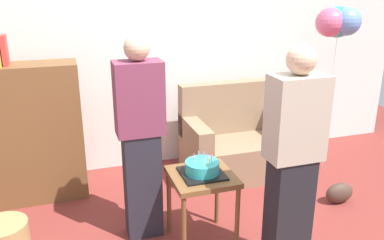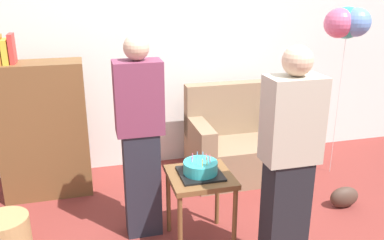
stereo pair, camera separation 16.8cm
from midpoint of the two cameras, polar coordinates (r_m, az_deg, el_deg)
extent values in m
cube|color=silver|center=(4.47, -5.70, 10.60)|extent=(6.00, 0.10, 2.70)
cube|color=#8C7054|center=(4.40, 5.19, -5.14)|extent=(1.10, 0.70, 0.40)
cube|color=#8C7054|center=(4.47, 4.03, 1.83)|extent=(1.10, 0.16, 0.56)
cube|color=#8C7054|center=(4.13, -0.70, -1.92)|extent=(0.16, 0.70, 0.24)
cube|color=#8C7054|center=(4.48, 10.85, -0.57)|extent=(0.16, 0.70, 0.24)
cube|color=brown|center=(4.06, -21.85, -1.77)|extent=(0.80, 0.36, 1.30)
cube|color=red|center=(3.89, -25.87, 8.77)|extent=(0.04, 0.18, 0.26)
cube|color=brown|center=(3.13, -0.13, -7.95)|extent=(0.48, 0.48, 0.04)
cylinder|color=brown|center=(3.06, -2.76, -15.16)|extent=(0.04, 0.04, 0.55)
cylinder|color=brown|center=(3.17, 4.79, -13.82)|extent=(0.04, 0.04, 0.55)
cylinder|color=brown|center=(3.41, -4.66, -11.35)|extent=(0.04, 0.04, 0.55)
cylinder|color=brown|center=(3.51, 2.13, -10.32)|extent=(0.04, 0.04, 0.55)
cube|color=black|center=(3.12, -0.13, -7.49)|extent=(0.32, 0.32, 0.02)
cylinder|color=#2DB2B7|center=(3.10, -0.13, -6.61)|extent=(0.26, 0.26, 0.09)
cylinder|color=#EA668C|center=(3.09, 1.17, -5.28)|extent=(0.01, 0.01, 0.05)
cylinder|color=#EA668C|center=(3.11, 0.65, -5.13)|extent=(0.01, 0.01, 0.05)
cylinder|color=#66B2E5|center=(3.15, 0.15, -4.84)|extent=(0.01, 0.01, 0.05)
cylinder|color=#66B2E5|center=(3.13, -0.63, -4.88)|extent=(0.01, 0.01, 0.05)
cylinder|color=#EA668C|center=(3.11, -1.29, -5.14)|extent=(0.01, 0.01, 0.05)
cylinder|color=#EA668C|center=(3.07, -1.32, -5.51)|extent=(0.01, 0.01, 0.05)
cylinder|color=#66B2E5|center=(3.03, -1.40, -5.67)|extent=(0.01, 0.01, 0.06)
cylinder|color=#66B2E5|center=(3.02, -0.58, -5.86)|extent=(0.01, 0.01, 0.05)
cylinder|color=#F2CC4C|center=(2.99, 0.19, -6.02)|extent=(0.01, 0.01, 0.06)
cylinder|color=#F2CC4C|center=(3.02, 0.81, -5.73)|extent=(0.01, 0.01, 0.06)
cylinder|color=#EA668C|center=(3.06, 1.21, -5.48)|extent=(0.01, 0.01, 0.06)
cube|color=#23232D|center=(3.34, -8.36, -8.97)|extent=(0.28, 0.20, 0.88)
cube|color=#75334C|center=(3.07, -8.99, 2.99)|extent=(0.36, 0.22, 0.56)
sphere|color=#D1A889|center=(2.99, -9.36, 9.91)|extent=(0.19, 0.19, 0.19)
cube|color=black|center=(2.97, 11.63, -13.03)|extent=(0.28, 0.20, 0.88)
cube|color=#B2A893|center=(2.66, 12.65, 0.26)|extent=(0.36, 0.22, 0.56)
sphere|color=#D1A889|center=(2.57, 13.25, 8.21)|extent=(0.19, 0.19, 0.19)
ellipsoid|color=#473328|center=(4.10, 18.79, -9.64)|extent=(0.28, 0.14, 0.20)
cylinder|color=silver|center=(4.52, 17.69, 2.57)|extent=(0.00, 0.00, 1.57)
sphere|color=#668ED6|center=(4.43, 19.80, 12.83)|extent=(0.28, 0.28, 0.28)
sphere|color=#2DADA8|center=(4.46, 18.66, 12.85)|extent=(0.31, 0.31, 0.31)
sphere|color=#D65B84|center=(4.39, 17.69, 12.87)|extent=(0.29, 0.29, 0.29)
camera|label=1|loc=(0.08, -91.50, -0.51)|focal=38.16mm
camera|label=2|loc=(0.08, 88.50, 0.51)|focal=38.16mm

